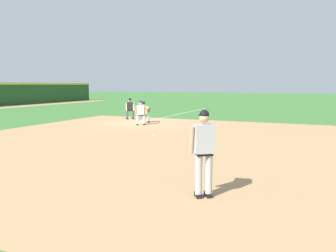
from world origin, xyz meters
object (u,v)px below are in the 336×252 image
at_px(first_base_bag, 140,122).
at_px(baserunner, 140,112).
at_px(first_baseman, 144,111).
at_px(baseball, 153,136).
at_px(pitcher, 204,148).
at_px(umpire, 130,108).

xyz_separation_m(first_base_bag, baserunner, (-0.87, -0.52, 0.75)).
bearing_deg(first_baseman, baseball, -148.50).
bearing_deg(baserunner, first_base_bag, 30.92).
xyz_separation_m(pitcher, baserunner, (10.51, 7.11, -0.27)).
height_order(first_base_bag, first_baseman, first_baseman).
relative_size(baserunner, umpire, 1.00).
bearing_deg(pitcher, first_baseman, 32.70).
xyz_separation_m(first_base_bag, first_baseman, (0.24, -0.17, 0.69)).
bearing_deg(first_base_bag, pitcher, -146.14).
bearing_deg(baserunner, pitcher, -145.91).
bearing_deg(first_base_bag, baserunner, -149.08).
bearing_deg(first_base_bag, umpire, 43.66).
relative_size(pitcher, umpire, 1.27).
distance_m(pitcher, baserunner, 12.69).
height_order(baseball, pitcher, pitcher).
relative_size(pitcher, first_baseman, 1.39).
relative_size(first_base_bag, baserunner, 0.26).
xyz_separation_m(baserunner, umpire, (2.69, 2.26, 0.00)).
xyz_separation_m(baseball, baserunner, (3.71, 2.61, 0.76)).
bearing_deg(baserunner, umpire, 40.02).
relative_size(pitcher, baserunner, 1.27).
distance_m(baseball, pitcher, 8.22).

